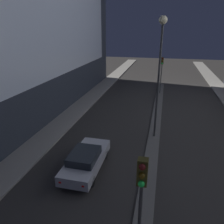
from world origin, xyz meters
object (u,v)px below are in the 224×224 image
object	(u,v)px
traffic_light_near	(141,195)
street_lamp	(160,56)
traffic_light_mid	(162,67)
car_left_lane	(86,160)

from	to	relation	value
traffic_light_near	street_lamp	size ratio (longest dim) A/B	0.52
traffic_light_near	traffic_light_mid	world-z (taller)	same
traffic_light_near	traffic_light_mid	distance (m)	24.13
traffic_light_mid	street_lamp	xyz separation A→B (m)	(0.00, -13.09, 3.00)
traffic_light_near	traffic_light_mid	xyz separation A→B (m)	(0.00, 24.13, 0.00)
traffic_light_mid	street_lamp	distance (m)	13.43
car_left_lane	street_lamp	bearing A→B (deg)	54.37
traffic_light_mid	traffic_light_near	bearing A→B (deg)	-90.00
street_lamp	traffic_light_near	bearing A→B (deg)	-90.00
traffic_light_near	street_lamp	bearing A→B (deg)	90.00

